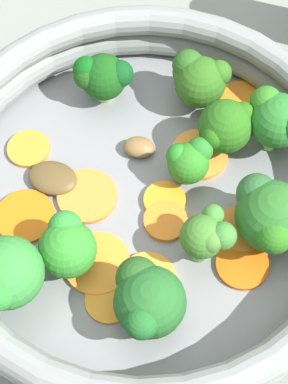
# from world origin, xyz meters

# --- Properties ---
(ground_plane) EXTENTS (4.00, 4.00, 0.00)m
(ground_plane) POSITION_xyz_m (0.00, 0.00, 0.00)
(ground_plane) COLOR gray
(skillet) EXTENTS (0.27, 0.27, 0.01)m
(skillet) POSITION_xyz_m (0.00, 0.00, 0.01)
(skillet) COLOR gray
(skillet) RESTS_ON ground_plane
(skillet_rim_wall) EXTENTS (0.29, 0.29, 0.04)m
(skillet_rim_wall) POSITION_xyz_m (0.00, 0.00, 0.03)
(skillet_rim_wall) COLOR gray
(skillet_rim_wall) RESTS_ON skillet
(skillet_rivet_left) EXTENTS (0.01, 0.01, 0.01)m
(skillet_rivet_left) POSITION_xyz_m (0.13, 0.03, 0.02)
(skillet_rivet_left) COLOR gray
(skillet_rivet_left) RESTS_ON skillet
(carrot_slice_0) EXTENTS (0.04, 0.04, 0.00)m
(carrot_slice_0) POSITION_xyz_m (0.03, -0.09, 0.01)
(carrot_slice_0) COLOR orange
(carrot_slice_0) RESTS_ON skillet
(carrot_slice_1) EXTENTS (0.05, 0.05, 0.00)m
(carrot_slice_1) POSITION_xyz_m (0.07, -0.05, 0.01)
(carrot_slice_1) COLOR orange
(carrot_slice_1) RESTS_ON skillet
(carrot_slice_2) EXTENTS (0.07, 0.07, 0.00)m
(carrot_slice_2) POSITION_xyz_m (-0.11, -0.01, 0.02)
(carrot_slice_2) COLOR orange
(carrot_slice_2) RESTS_ON skillet
(carrot_slice_3) EXTENTS (0.06, 0.06, 0.00)m
(carrot_slice_3) POSITION_xyz_m (-0.05, -0.00, 0.02)
(carrot_slice_3) COLOR orange
(carrot_slice_3) RESTS_ON skillet
(carrot_slice_4) EXTENTS (0.04, 0.04, 0.00)m
(carrot_slice_4) POSITION_xyz_m (0.07, 0.04, 0.01)
(carrot_slice_4) COLOR orange
(carrot_slice_4) RESTS_ON skillet
(carrot_slice_5) EXTENTS (0.05, 0.05, 0.00)m
(carrot_slice_5) POSITION_xyz_m (-0.01, 0.08, 0.01)
(carrot_slice_5) COLOR orange
(carrot_slice_5) RESTS_ON skillet
(carrot_slice_6) EXTENTS (0.04, 0.04, 0.00)m
(carrot_slice_6) POSITION_xyz_m (-0.00, 0.02, 0.02)
(carrot_slice_6) COLOR orange
(carrot_slice_6) RESTS_ON skillet
(carrot_slice_7) EXTENTS (0.04, 0.04, 0.00)m
(carrot_slice_7) POSITION_xyz_m (-0.01, 0.01, 0.02)
(carrot_slice_7) COLOR orange
(carrot_slice_7) RESTS_ON skillet
(carrot_slice_8) EXTENTS (0.04, 0.04, 0.00)m
(carrot_slice_8) POSITION_xyz_m (-0.03, 0.06, 0.01)
(carrot_slice_8) COLOR orange
(carrot_slice_8) RESTS_ON skillet
(carrot_slice_9) EXTENTS (0.06, 0.06, 0.00)m
(carrot_slice_9) POSITION_xyz_m (0.03, -0.03, 0.02)
(carrot_slice_9) COLOR orange
(carrot_slice_9) RESTS_ON skillet
(carrot_slice_11) EXTENTS (0.04, 0.04, 0.00)m
(carrot_slice_11) POSITION_xyz_m (0.05, 0.01, 0.01)
(carrot_slice_11) COLOR orange
(carrot_slice_11) RESTS_ON skillet
(carrot_slice_12) EXTENTS (0.04, 0.04, 0.00)m
(carrot_slice_12) POSITION_xyz_m (0.04, 0.04, 0.02)
(carrot_slice_12) COLOR orange
(carrot_slice_12) RESTS_ON skillet
(broccoli_floret_0) EXTENTS (0.03, 0.03, 0.04)m
(broccoli_floret_0) POSITION_xyz_m (-0.04, 0.01, 0.04)
(broccoli_floret_0) COLOR #658B56
(broccoli_floret_0) RESTS_ON skillet
(broccoli_floret_1) EXTENTS (0.05, 0.05, 0.05)m
(broccoli_floret_1) POSITION_xyz_m (0.05, 0.06, 0.04)
(broccoli_floret_1) COLOR #6EA557
(broccoli_floret_1) RESTS_ON skillet
(broccoli_floret_2) EXTENTS (0.05, 0.06, 0.05)m
(broccoli_floret_2) POSITION_xyz_m (-0.04, 0.07, 0.04)
(broccoli_floret_2) COLOR #6C9E57
(broccoli_floret_2) RESTS_ON skillet
(broccoli_floret_3) EXTENTS (0.04, 0.04, 0.04)m
(broccoli_floret_3) POSITION_xyz_m (-0.09, -0.04, 0.04)
(broccoli_floret_3) COLOR olive
(broccoli_floret_3) RESTS_ON skillet
(broccoli_floret_4) EXTENTS (0.04, 0.04, 0.04)m
(broccoli_floret_4) POSITION_xyz_m (0.06, -0.00, 0.04)
(broccoli_floret_4) COLOR #6E8755
(broccoli_floret_4) RESTS_ON skillet
(broccoli_floret_5) EXTENTS (0.04, 0.04, 0.04)m
(broccoli_floret_5) POSITION_xyz_m (-0.04, -0.09, 0.04)
(broccoli_floret_5) COLOR #8DA965
(broccoli_floret_5) RESTS_ON skillet
(broccoli_floret_6) EXTENTS (0.04, 0.04, 0.05)m
(broccoli_floret_6) POSITION_xyz_m (-0.07, 0.01, 0.04)
(broccoli_floret_6) COLOR #84A769
(broccoli_floret_6) RESTS_ON skillet
(broccoli_floret_7) EXTENTS (0.05, 0.05, 0.06)m
(broccoli_floret_7) POSITION_xyz_m (0.11, -0.01, 0.05)
(broccoli_floret_7) COLOR #6F9454
(broccoli_floret_7) RESTS_ON skillet
(broccoli_floret_8) EXTENTS (0.03, 0.03, 0.04)m
(broccoli_floret_8) POSITION_xyz_m (-0.01, 0.05, 0.04)
(broccoli_floret_8) COLOR #5E984E
(broccoli_floret_8) RESTS_ON skillet
(broccoli_floret_9) EXTENTS (0.04, 0.05, 0.05)m
(broccoli_floret_9) POSITION_xyz_m (-0.10, 0.03, 0.05)
(broccoli_floret_9) COLOR #7CA860
(broccoli_floret_9) RESTS_ON skillet
(mushroom_piece_0) EXTENTS (0.04, 0.04, 0.01)m
(mushroom_piece_0) POSITION_xyz_m (0.04, -0.06, 0.02)
(mushroom_piece_0) COLOR brown
(mushroom_piece_0) RESTS_ON skillet
(mushroom_piece_1) EXTENTS (0.03, 0.03, 0.01)m
(mushroom_piece_1) POSITION_xyz_m (-0.03, -0.03, 0.02)
(mushroom_piece_1) COLOR olive
(mushroom_piece_1) RESTS_ON skillet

